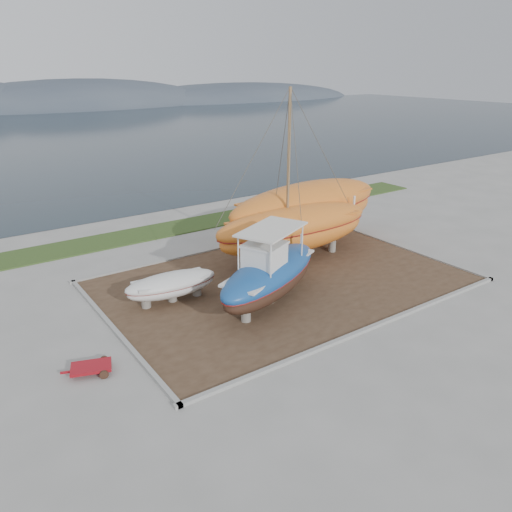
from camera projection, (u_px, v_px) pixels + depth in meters
ground at (336, 311)px, 23.09m from camera, size 140.00×140.00×0.00m
dirt_patch at (283, 281)px, 26.14m from camera, size 18.00×12.00×0.06m
curb_frame at (283, 281)px, 26.12m from camera, size 18.60×12.60×0.15m
grass_strip at (183, 226)px, 34.94m from camera, size 44.00×3.00×0.08m
sea at (21, 138)px, 76.66m from camera, size 260.00×100.00×0.04m
blue_caique at (270, 266)px, 23.18m from camera, size 7.89×5.33×3.66m
white_dinghy at (172, 288)px, 23.70m from camera, size 4.60×1.98×1.35m
orange_sailboat at (296, 179)px, 27.10m from camera, size 10.08×3.45×9.56m
orange_bare_hull at (306, 215)px, 30.68m from camera, size 11.94×4.51×3.83m
red_trailer at (91, 369)px, 18.42m from camera, size 2.41×1.74×0.31m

